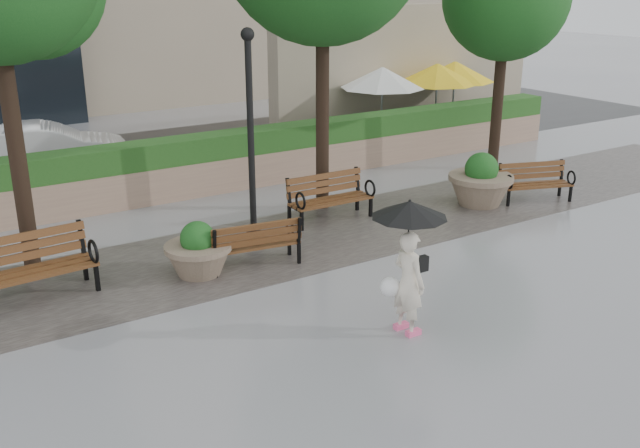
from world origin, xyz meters
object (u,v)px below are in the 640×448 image
bench_4 (535,190)px  planter_left (199,254)px  bench_1 (32,282)px  lamppost (251,155)px  bench_3 (330,207)px  planter_right (480,185)px  pedestrian (409,254)px  bench_2 (254,253)px  car_right (47,150)px

bench_4 → planter_left: 8.09m
bench_1 → lamppost: bearing=-0.8°
bench_3 → planter_right: 3.50m
bench_4 → planter_left: planter_left is taller
planter_left → pedestrian: size_ratio=0.59×
bench_3 → pedestrian: (-1.81, -4.69, 0.90)m
planter_left → lamppost: (1.43, 0.71, 1.39)m
bench_3 → planter_right: planter_right is taller
bench_2 → pedestrian: bearing=110.2°
planter_right → car_right: (-7.46, 7.77, 0.20)m
planter_left → car_right: bearing=94.3°
planter_left → pedestrian: (1.66, -3.49, 0.81)m
planter_left → lamppost: size_ratio=0.28×
planter_right → planter_left: bearing=-177.6°
planter_left → planter_right: planter_right is taller
bench_1 → bench_4: (10.69, -0.68, -0.05)m
bench_2 → pedestrian: pedestrian is taller
bench_2 → bench_4: bearing=-172.0°
bench_1 → car_right: bearing=71.2°
bench_4 → planter_right: planter_right is taller
pedestrian → planter_left: bearing=22.2°
car_right → bench_2: bearing=-157.7°
bench_1 → bench_2: size_ratio=1.19×
planter_left → car_right: car_right is taller
bench_1 → pedestrian: pedestrian is taller
bench_3 → planter_right: (3.38, -0.91, 0.18)m
lamppost → bench_3: bearing=13.2°
bench_3 → car_right: (-4.08, 6.87, 0.38)m
bench_4 → lamppost: size_ratio=0.43×
bench_1 → bench_4: 10.71m
car_right → lamppost: bearing=-153.0°
bench_1 → car_right: size_ratio=0.49×
lamppost → pedestrian: (0.24, -4.21, -0.58)m
car_right → pedestrian: bearing=-157.4°
planter_left → planter_right: bearing=2.4°
bench_1 → lamppost: lamppost is taller
bench_3 → planter_right: bearing=-14.2°
planter_right → lamppost: bearing=175.5°
planter_left → bench_2: bearing=-10.4°
bench_4 → car_right: 12.00m
bench_3 → pedestrian: 5.10m
bench_3 → lamppost: lamppost is taller
bench_2 → bench_3: bearing=-143.3°
bench_2 → planter_left: 0.98m
bench_2 → planter_right: 5.91m
bench_1 → bench_3: (6.07, 0.71, -0.03)m
bench_4 → bench_1: bearing=-164.0°
bench_4 → planter_left: bearing=-161.8°
planter_left → lamppost: 2.11m
pedestrian → car_right: bearing=7.8°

